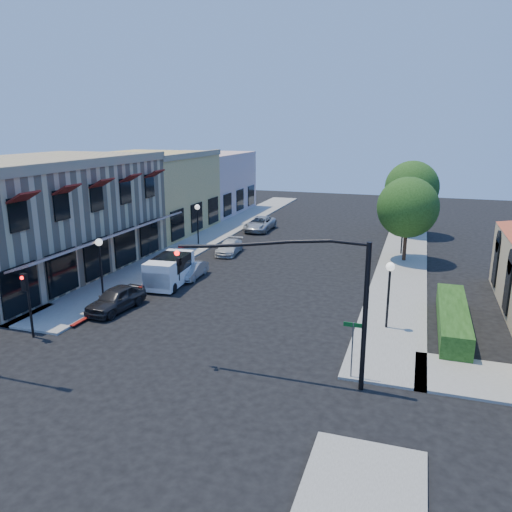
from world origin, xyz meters
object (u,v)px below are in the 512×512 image
(street_name_sign, at_px, (353,341))
(signal_mast_arm, at_px, (311,286))
(parked_car_d, at_px, (260,224))
(lamppost_right_far, at_px, (403,222))
(lamppost_right_near, at_px, (390,278))
(secondary_signal, at_px, (27,293))
(parked_car_a, at_px, (116,299))
(parked_car_b, at_px, (192,270))
(white_van, at_px, (169,269))
(street_tree_a, at_px, (408,207))
(lamppost_left_far, at_px, (197,214))
(lamppost_left_near, at_px, (100,252))
(parked_car_c, at_px, (229,247))
(street_tree_b, at_px, (412,187))

(street_name_sign, bearing_deg, signal_mast_arm, -156.80)
(parked_car_d, bearing_deg, lamppost_right_far, -22.47)
(lamppost_right_near, bearing_deg, secondary_signal, -158.22)
(parked_car_a, bearing_deg, secondary_signal, -105.48)
(parked_car_b, bearing_deg, parked_car_a, -103.07)
(lamppost_right_far, height_order, parked_car_d, lamppost_right_far)
(lamppost_right_near, distance_m, parked_car_a, 14.98)
(parked_car_a, bearing_deg, white_van, 87.99)
(parked_car_a, bearing_deg, street_tree_a, 52.76)
(parked_car_b, bearing_deg, parked_car_d, 89.93)
(parked_car_a, distance_m, parked_car_b, 7.14)
(signal_mast_arm, bearing_deg, street_tree_a, 81.83)
(secondary_signal, height_order, lamppost_left_far, lamppost_left_far)
(lamppost_left_near, relative_size, parked_car_c, 0.94)
(signal_mast_arm, bearing_deg, white_van, 139.90)
(lamppost_left_near, height_order, lamppost_right_near, same)
(secondary_signal, relative_size, lamppost_left_far, 0.93)
(white_van, bearing_deg, parked_car_c, 85.55)
(lamppost_right_far, bearing_deg, secondary_signal, -126.14)
(secondary_signal, bearing_deg, parked_car_a, 68.60)
(lamppost_right_far, relative_size, parked_car_a, 0.90)
(street_tree_a, xyz_separation_m, lamppost_left_far, (-17.30, 0.00, -1.46))
(street_name_sign, bearing_deg, lamppost_right_near, 80.22)
(lamppost_right_near, relative_size, parked_car_c, 0.94)
(street_tree_a, height_order, parked_car_d, street_tree_a)
(street_tree_b, height_order, signal_mast_arm, street_tree_b)
(street_tree_a, relative_size, lamppost_right_far, 1.82)
(signal_mast_arm, relative_size, parked_car_d, 1.63)
(parked_car_b, xyz_separation_m, parked_car_d, (-0.49, 16.63, 0.14))
(parked_car_c, bearing_deg, lamppost_right_far, 11.95)
(street_tree_b, relative_size, parked_car_c, 1.84)
(street_tree_a, xyz_separation_m, parked_car_a, (-15.00, -16.00, -3.52))
(street_tree_a, distance_m, lamppost_left_near, 22.30)
(lamppost_right_far, distance_m, parked_car_c, 14.06)
(street_tree_b, relative_size, signal_mast_arm, 0.88)
(signal_mast_arm, bearing_deg, street_name_sign, 23.20)
(street_tree_b, height_order, secondary_signal, street_tree_b)
(lamppost_left_far, bearing_deg, street_tree_a, 0.00)
(street_tree_b, distance_m, parked_car_b, 23.71)
(lamppost_left_near, xyz_separation_m, lamppost_right_near, (17.00, 0.00, 0.00))
(signal_mast_arm, distance_m, parked_car_d, 30.45)
(street_tree_a, distance_m, secondary_signal, 26.64)
(parked_car_d, bearing_deg, parked_car_c, -87.35)
(white_van, height_order, parked_car_a, white_van)
(lamppost_right_far, bearing_deg, white_van, -137.24)
(lamppost_right_near, relative_size, parked_car_d, 0.73)
(street_tree_b, height_order, parked_car_c, street_tree_b)
(secondary_signal, height_order, parked_car_b, secondary_signal)
(signal_mast_arm, height_order, lamppost_left_far, signal_mast_arm)
(lamppost_left_far, bearing_deg, parked_car_b, -67.65)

